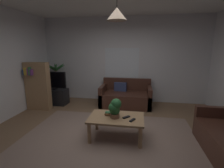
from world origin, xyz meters
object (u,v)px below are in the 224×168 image
book_on_table_2 (108,112)px  potted_palm_corner (56,81)px  coffee_table (116,120)px  tv_stand (54,96)px  book_on_table_1 (108,114)px  tv (52,80)px  book_on_table_0 (109,115)px  bookshelf_corner (38,86)px  pendant_lamp (117,14)px  remote_on_table_0 (126,117)px  remote_on_table_1 (132,120)px  potted_plant_on_table (115,108)px  couch_under_window (126,97)px

book_on_table_2 → potted_palm_corner: (-2.29, 2.20, 0.14)m
coffee_table → tv_stand: bearing=142.9°
book_on_table_1 → book_on_table_2: bearing=110.3°
book_on_table_2 → tv: bearing=142.2°
book_on_table_0 → book_on_table_2: bearing=-127.1°
potted_palm_corner → coffee_table: bearing=-42.6°
bookshelf_corner → pendant_lamp: 3.24m
remote_on_table_0 → remote_on_table_1: same height
book_on_table_1 → potted_plant_on_table: potted_plant_on_table is taller
remote_on_table_0 → book_on_table_1: bearing=35.0°
bookshelf_corner → pendant_lamp: (2.50, -1.23, 1.66)m
remote_on_table_0 → potted_plant_on_table: size_ratio=0.41×
book_on_table_0 → couch_under_window: bearing=84.4°
couch_under_window → tv_stand: bearing=-174.0°
potted_plant_on_table → pendant_lamp: pendant_lamp is taller
potted_plant_on_table → tv_stand: potted_plant_on_table is taller
couch_under_window → potted_palm_corner: size_ratio=1.14×
book_on_table_0 → potted_plant_on_table: (0.14, -0.10, 0.19)m
pendant_lamp → book_on_table_2: bearing=160.4°
book_on_table_0 → remote_on_table_0: size_ratio=0.86×
couch_under_window → tv_stand: 2.35m
potted_palm_corner → book_on_table_2: bearing=-43.8°
couch_under_window → tv: 2.41m
book_on_table_1 → book_on_table_2: 0.03m
book_on_table_0 → remote_on_table_1: (0.49, -0.19, -0.00)m
book_on_table_0 → book_on_table_1: 0.03m
remote_on_table_1 → book_on_table_0: bearing=6.8°
tv → coffee_table: bearing=-36.7°
book_on_table_2 → remote_on_table_1: size_ratio=0.76×
coffee_table → pendant_lamp: 1.99m
book_on_table_0 → potted_plant_on_table: size_ratio=0.36×
couch_under_window → book_on_table_0: (-0.19, -1.92, 0.19)m
potted_plant_on_table → remote_on_table_0: bearing=8.9°
potted_palm_corner → book_on_table_0: bearing=-43.6°
potted_palm_corner → potted_plant_on_table: bearing=-43.2°
couch_under_window → tv: (-2.33, -0.27, 0.52)m
book_on_table_0 → book_on_table_1: bearing=-111.1°
tv → book_on_table_2: bearing=-37.8°
coffee_table → potted_palm_corner: 3.35m
remote_on_table_1 → tv: size_ratio=0.17×
coffee_table → potted_palm_corner: potted_palm_corner is taller
book_on_table_1 → tv_stand: (-2.14, 1.69, -0.24)m
coffee_table → book_on_table_0: (-0.16, 0.07, 0.08)m
pendant_lamp → remote_on_table_1: bearing=-20.0°
bookshelf_corner → potted_palm_corner: bearing=88.0°
tv_stand → potted_palm_corner: (-0.15, 0.51, 0.41)m
remote_on_table_0 → potted_palm_corner: size_ratio=0.12×
remote_on_table_1 → tv_stand: tv_stand is taller
book_on_table_0 → book_on_table_2: (-0.01, -0.01, 0.05)m
book_on_table_1 → tv_stand: bearing=141.7°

